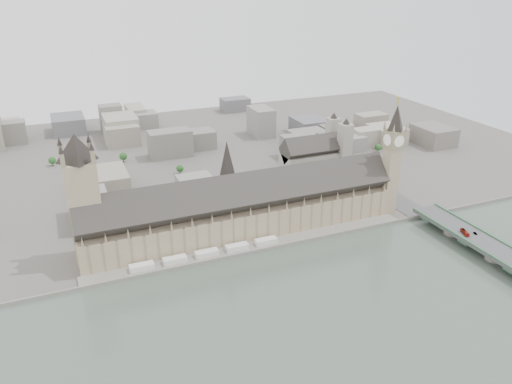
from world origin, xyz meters
name	(u,v)px	position (x,y,z in m)	size (l,w,h in m)	color
ground	(251,244)	(0.00, 0.00, 0.00)	(900.00, 900.00, 0.00)	#595651
river_thames	(368,384)	(0.00, -165.00, 0.00)	(600.00, 600.00, 0.00)	#465347
embankment_wall	(258,251)	(0.00, -15.00, 1.50)	(600.00, 1.50, 3.00)	gray
river_terrace	(255,247)	(0.00, -7.50, 1.00)	(270.00, 15.00, 2.00)	gray
terrace_tents	(207,253)	(-40.00, -7.00, 4.00)	(118.00, 7.00, 4.00)	white
palace_of_westminster	(242,209)	(0.00, 19.70, 22.71)	(265.00, 40.73, 55.44)	tan
elizabeth_tower	(393,152)	(138.00, 8.00, 58.09)	(17.00, 17.00, 107.50)	tan
victoria_tower	(82,193)	(-122.00, 26.00, 55.20)	(30.00, 30.00, 100.00)	tan
central_tower	(227,168)	(-10.00, 26.00, 57.92)	(13.00, 13.00, 48.00)	gray
westminster_bridge	(486,250)	(162.00, -87.50, 5.12)	(25.00, 325.00, 10.25)	#474749
westminster_abbey	(316,160)	(110.92, 95.00, 25.08)	(68.00, 36.00, 64.00)	#A9A398
city_skyline_inland	(175,138)	(0.00, 245.00, 19.00)	(720.00, 360.00, 38.00)	gray
park_trees	(216,208)	(-10.00, 60.00, 7.50)	(110.00, 30.00, 15.00)	#1C4A1A
red_bus_north	(465,232)	(157.12, -68.43, 11.80)	(2.60, 11.10, 3.09)	#9C2111
car_silver	(475,233)	(165.08, -71.59, 10.89)	(1.35, 3.87, 1.28)	gray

